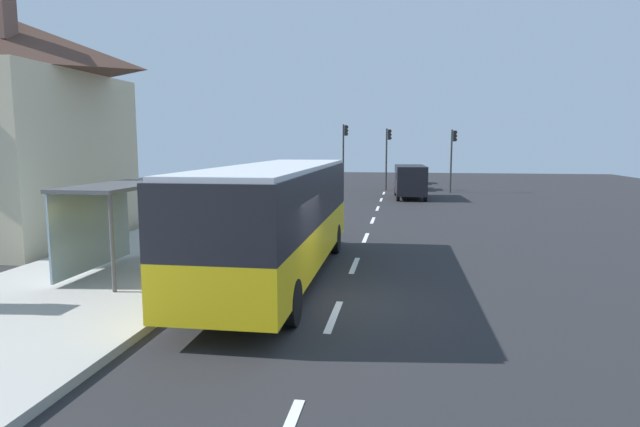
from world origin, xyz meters
The scene contains 19 objects.
ground_plane centered at (0.00, 14.00, -0.02)m, with size 56.00×92.00×0.04m, color #262628.
sidewalk_platform centered at (-6.40, 2.00, 0.09)m, with size 6.20×30.00×0.18m, color #ADAAA3.
lane_stripe_seg_1 centered at (0.25, -1.00, 0.01)m, with size 0.16×2.20×0.01m, color silver.
lane_stripe_seg_2 centered at (0.25, 4.00, 0.01)m, with size 0.16×2.20×0.01m, color silver.
lane_stripe_seg_3 centered at (0.25, 9.00, 0.01)m, with size 0.16×2.20×0.01m, color silver.
lane_stripe_seg_4 centered at (0.25, 14.00, 0.01)m, with size 0.16×2.20×0.01m, color silver.
lane_stripe_seg_5 centered at (0.25, 19.00, 0.01)m, with size 0.16×2.20×0.01m, color silver.
lane_stripe_seg_6 centered at (0.25, 24.00, 0.01)m, with size 0.16×2.20×0.01m, color silver.
lane_stripe_seg_7 centered at (0.25, 29.00, 0.01)m, with size 0.16×2.20×0.01m, color silver.
bus centered at (-1.71, 1.98, 1.84)m, with size 2.60×11.03×3.21m.
white_van centered at (2.20, 25.40, 1.34)m, with size 2.25×5.29×2.30m.
sedan_near centered at (2.30, 32.87, 0.79)m, with size 1.86×4.41×1.52m.
sedan_far centered at (2.30, 40.10, 0.79)m, with size 1.92×4.44×1.52m.
recycling_bin_orange centered at (-4.20, 1.31, 0.66)m, with size 0.52×0.52×0.95m, color orange.
recycling_bin_yellow centered at (-4.20, 2.01, 0.66)m, with size 0.52×0.52×0.95m, color yellow.
traffic_light_near_side centered at (5.50, 30.40, 3.28)m, with size 0.49×0.28×4.93m.
traffic_light_far_side centered at (-3.10, 31.20, 3.57)m, with size 0.49×0.28×5.41m.
traffic_light_median centered at (0.40, 32.00, 3.37)m, with size 0.49×0.28×5.07m.
bus_shelter centered at (-6.41, 1.39, 2.10)m, with size 1.80×4.00×2.50m.
Camera 1 is at (1.70, -12.15, 3.78)m, focal length 29.58 mm.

